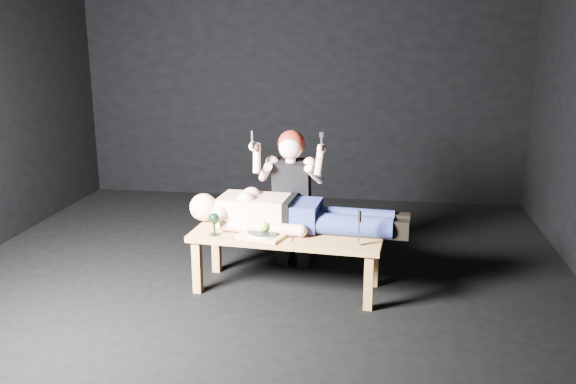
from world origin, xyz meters
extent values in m
plane|color=black|center=(0.00, 0.00, 0.00)|extent=(5.00, 5.00, 0.00)
plane|color=black|center=(0.00, 2.50, 1.50)|extent=(5.00, 0.00, 5.00)
cube|color=olive|center=(0.25, -0.14, 0.23)|extent=(1.45, 0.64, 0.45)
cube|color=tan|center=(0.08, -0.25, 0.46)|extent=(0.39, 0.32, 0.02)
cylinder|color=white|center=(0.08, -0.25, 0.48)|extent=(0.28, 0.28, 0.02)
sphere|color=#4F8C1A|center=(0.10, -0.24, 0.52)|extent=(0.07, 0.07, 0.07)
cube|color=#B2B2B7|center=(-0.11, -0.27, 0.45)|extent=(0.05, 0.15, 0.01)
cube|color=#B2B2B7|center=(0.30, -0.28, 0.45)|extent=(0.02, 0.15, 0.01)
cube|color=#B2B2B7|center=(0.25, -0.20, 0.45)|extent=(0.09, 0.14, 0.01)
camera|label=1|loc=(0.91, -4.43, 1.92)|focal=38.44mm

